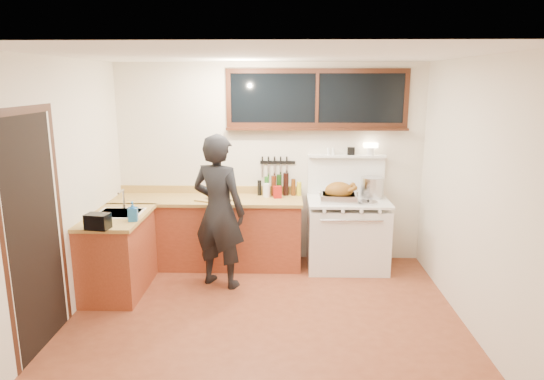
{
  "coord_description": "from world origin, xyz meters",
  "views": [
    {
      "loc": [
        0.19,
        -4.54,
        2.39
      ],
      "look_at": [
        0.05,
        0.85,
        1.15
      ],
      "focal_mm": 32.0,
      "sensor_mm": 36.0,
      "label": 1
    }
  ],
  "objects_px": {
    "man": "(219,211)",
    "roast_turkey": "(339,194)",
    "cutting_board": "(215,196)",
    "vintage_stove": "(347,233)"
  },
  "relations": [
    {
      "from": "vintage_stove",
      "to": "cutting_board",
      "type": "distance_m",
      "value": 1.75
    },
    {
      "from": "cutting_board",
      "to": "roast_turkey",
      "type": "height_order",
      "value": "roast_turkey"
    },
    {
      "from": "man",
      "to": "roast_turkey",
      "type": "xyz_separation_m",
      "value": [
        1.43,
        0.49,
        0.1
      ]
    },
    {
      "from": "cutting_board",
      "to": "vintage_stove",
      "type": "bearing_deg",
      "value": 2.56
    },
    {
      "from": "cutting_board",
      "to": "roast_turkey",
      "type": "relative_size",
      "value": 1.05
    },
    {
      "from": "man",
      "to": "roast_turkey",
      "type": "height_order",
      "value": "man"
    },
    {
      "from": "man",
      "to": "roast_turkey",
      "type": "distance_m",
      "value": 1.52
    },
    {
      "from": "cutting_board",
      "to": "roast_turkey",
      "type": "bearing_deg",
      "value": -0.84
    },
    {
      "from": "vintage_stove",
      "to": "cutting_board",
      "type": "height_order",
      "value": "vintage_stove"
    },
    {
      "from": "cutting_board",
      "to": "roast_turkey",
      "type": "xyz_separation_m",
      "value": [
        1.55,
        -0.02,
        0.05
      ]
    }
  ]
}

